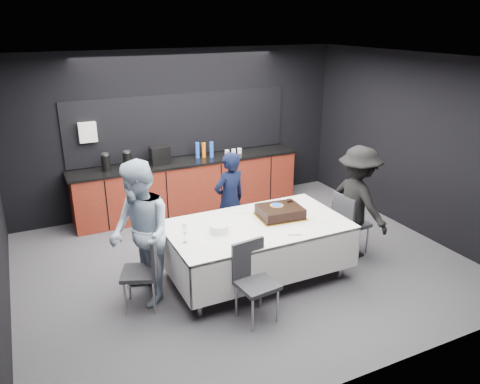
% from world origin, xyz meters
% --- Properties ---
extents(ground, '(6.00, 6.00, 0.00)m').
position_xyz_m(ground, '(0.00, 0.00, 0.00)').
color(ground, '#434348').
rests_on(ground, ground).
extents(room_shell, '(6.04, 5.04, 2.82)m').
position_xyz_m(room_shell, '(0.00, 0.00, 1.86)').
color(room_shell, white).
rests_on(room_shell, ground).
extents(kitchenette, '(4.10, 0.64, 2.05)m').
position_xyz_m(kitchenette, '(-0.02, 2.22, 0.54)').
color(kitchenette, '#601A0F').
rests_on(kitchenette, ground).
extents(party_table, '(2.32, 1.32, 0.78)m').
position_xyz_m(party_table, '(0.00, -0.40, 0.64)').
color(party_table, '#99999E').
rests_on(party_table, ground).
extents(cake_assembly, '(0.64, 0.54, 0.18)m').
position_xyz_m(cake_assembly, '(0.38, -0.34, 0.85)').
color(cake_assembly, gold).
rests_on(cake_assembly, party_table).
extents(plate_stack, '(0.24, 0.24, 0.10)m').
position_xyz_m(plate_stack, '(-0.54, -0.41, 0.83)').
color(plate_stack, white).
rests_on(plate_stack, party_table).
extents(loose_plate_near, '(0.20, 0.20, 0.01)m').
position_xyz_m(loose_plate_near, '(-0.33, -0.75, 0.78)').
color(loose_plate_near, white).
rests_on(loose_plate_near, party_table).
extents(loose_plate_right_a, '(0.20, 0.20, 0.01)m').
position_xyz_m(loose_plate_right_a, '(0.66, -0.31, 0.78)').
color(loose_plate_right_a, white).
rests_on(loose_plate_right_a, party_table).
extents(loose_plate_right_b, '(0.22, 0.22, 0.01)m').
position_xyz_m(loose_plate_right_b, '(0.83, -0.65, 0.78)').
color(loose_plate_right_b, white).
rests_on(loose_plate_right_b, party_table).
extents(loose_plate_far, '(0.19, 0.19, 0.01)m').
position_xyz_m(loose_plate_far, '(-0.00, 0.03, 0.78)').
color(loose_plate_far, white).
rests_on(loose_plate_far, party_table).
extents(fork_pile, '(0.18, 0.15, 0.03)m').
position_xyz_m(fork_pile, '(0.27, -0.87, 0.79)').
color(fork_pile, white).
rests_on(fork_pile, party_table).
extents(champagne_flute, '(0.06, 0.06, 0.22)m').
position_xyz_m(champagne_flute, '(-1.01, -0.50, 0.94)').
color(champagne_flute, white).
rests_on(champagne_flute, party_table).
extents(chair_left, '(0.55, 0.55, 0.92)m').
position_xyz_m(chair_left, '(-1.48, -0.43, 0.53)').
color(chair_left, '#2A2A2F').
rests_on(chair_left, ground).
extents(chair_right, '(0.46, 0.46, 0.92)m').
position_xyz_m(chair_right, '(1.52, -0.36, 0.53)').
color(chair_right, '#2A2A2F').
rests_on(chair_right, ground).
extents(chair_near, '(0.47, 0.47, 0.92)m').
position_xyz_m(chair_near, '(-0.44, -1.15, 0.53)').
color(chair_near, '#2A2A2F').
rests_on(chair_near, ground).
extents(person_center, '(0.61, 0.47, 1.49)m').
position_xyz_m(person_center, '(0.06, 0.58, 0.74)').
color(person_center, black).
rests_on(person_center, ground).
extents(person_left, '(0.75, 0.92, 1.77)m').
position_xyz_m(person_left, '(-1.48, -0.27, 0.89)').
color(person_left, '#9FB3C8').
rests_on(person_left, ground).
extents(person_right, '(0.71, 1.11, 1.63)m').
position_xyz_m(person_right, '(1.60, -0.44, 0.82)').
color(person_right, black).
rests_on(person_right, ground).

